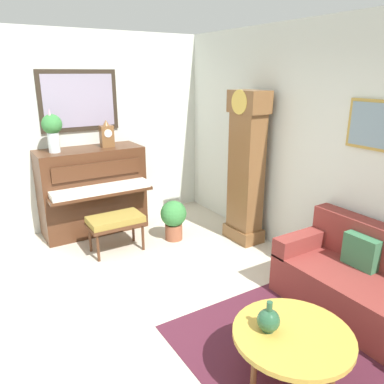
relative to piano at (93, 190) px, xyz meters
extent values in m
cube|color=beige|center=(2.23, -0.43, -0.67)|extent=(6.40, 6.00, 0.10)
cube|color=silver|center=(-0.37, -0.43, 0.78)|extent=(0.10, 4.90, 2.80)
cube|color=#33281E|center=(-0.30, 0.00, 1.23)|extent=(0.03, 1.10, 0.84)
cube|color=#998EA8|center=(-0.29, 0.00, 1.23)|extent=(0.01, 0.98, 0.72)
cube|color=silver|center=(2.23, 1.97, 0.78)|extent=(5.30, 0.10, 2.80)
cube|color=#B28E3D|center=(2.98, 1.90, 1.13)|extent=(0.60, 0.03, 0.48)
cube|color=#7A93A3|center=(2.98, 1.89, 1.13)|extent=(0.54, 0.01, 0.42)
cube|color=#4C1E2D|center=(3.52, 0.51, -0.61)|extent=(2.10, 1.50, 0.01)
cube|color=#4C2B19|center=(-0.02, 0.00, -0.01)|extent=(0.60, 1.44, 1.22)
cube|color=#4C2B19|center=(0.41, 0.00, 0.06)|extent=(0.28, 1.38, 0.04)
cube|color=white|center=(0.41, 0.00, 0.12)|extent=(0.26, 1.32, 0.08)
cube|color=#4C2B19|center=(0.30, 0.00, 0.36)|extent=(0.03, 1.20, 0.20)
cube|color=#4C2B19|center=(0.81, 0.02, -0.24)|extent=(0.42, 0.70, 0.04)
cube|color=olive|center=(0.81, 0.02, -0.18)|extent=(0.40, 0.68, 0.08)
cylinder|color=#4C2B19|center=(0.97, -0.28, -0.44)|extent=(0.04, 0.04, 0.36)
cylinder|color=#4C2B19|center=(0.97, 0.32, -0.44)|extent=(0.04, 0.04, 0.36)
cylinder|color=#4C2B19|center=(0.65, -0.28, -0.44)|extent=(0.04, 0.04, 0.36)
cylinder|color=#4C2B19|center=(0.65, 0.32, -0.44)|extent=(0.04, 0.04, 0.36)
cube|color=brown|center=(1.39, 1.66, -0.53)|extent=(0.52, 0.34, 0.18)
cube|color=brown|center=(1.39, 1.66, 0.27)|extent=(0.44, 0.28, 1.78)
cube|color=brown|center=(1.39, 1.66, 1.26)|extent=(0.52, 0.32, 0.28)
cylinder|color=gold|center=(1.39, 1.50, 1.26)|extent=(0.30, 0.02, 0.30)
cylinder|color=gold|center=(1.39, 1.61, 0.33)|extent=(0.03, 0.03, 0.70)
cube|color=maroon|center=(3.49, 1.49, -0.41)|extent=(1.90, 0.80, 0.42)
cube|color=maroon|center=(2.63, 1.49, -0.12)|extent=(0.18, 0.80, 0.20)
cube|color=#38754C|center=(3.19, 1.63, -0.04)|extent=(0.34, 0.12, 0.32)
cylinder|color=gold|center=(3.56, 0.34, -0.21)|extent=(0.88, 0.88, 0.04)
torus|color=brown|center=(3.56, 0.34, -0.21)|extent=(0.88, 0.88, 0.04)
cylinder|color=brown|center=(3.56, 0.70, -0.42)|extent=(0.04, 0.04, 0.39)
cylinder|color=brown|center=(3.56, -0.02, -0.42)|extent=(0.04, 0.04, 0.39)
cylinder|color=brown|center=(3.20, 0.34, -0.42)|extent=(0.04, 0.04, 0.39)
cube|color=brown|center=(0.00, 0.26, 0.75)|extent=(0.12, 0.18, 0.30)
cylinder|color=white|center=(0.06, 0.26, 0.80)|extent=(0.01, 0.11, 0.11)
cone|color=brown|center=(0.00, 0.26, 0.94)|extent=(0.10, 0.10, 0.08)
cylinder|color=silver|center=(0.00, -0.46, 0.73)|extent=(0.15, 0.15, 0.26)
sphere|color=#387F3D|center=(0.00, -0.46, 0.97)|extent=(0.26, 0.26, 0.26)
cone|color=#D199B7|center=(0.03, -0.48, 1.10)|extent=(0.06, 0.06, 0.16)
cylinder|color=#234C33|center=(3.44, 0.21, -0.18)|extent=(0.09, 0.09, 0.01)
sphere|color=#285638|center=(3.44, 0.21, -0.10)|extent=(0.17, 0.17, 0.17)
cylinder|color=#285638|center=(3.44, 0.21, 0.01)|extent=(0.04, 0.04, 0.08)
cylinder|color=#935138|center=(0.89, 0.83, -0.51)|extent=(0.24, 0.24, 0.22)
sphere|color=#387F3D|center=(0.89, 0.83, -0.24)|extent=(0.36, 0.36, 0.36)
camera|label=1|loc=(5.11, -1.48, 1.62)|focal=35.06mm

